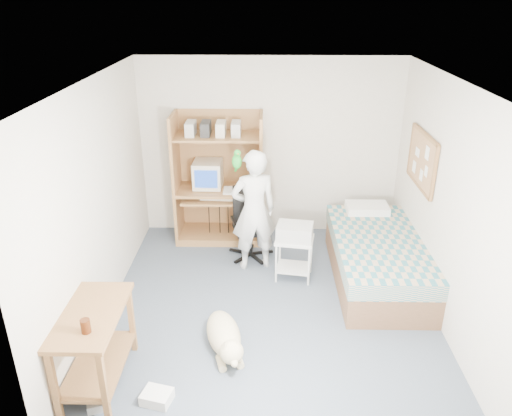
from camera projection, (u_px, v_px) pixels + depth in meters
The scene contains 21 objects.
floor at pixel (270, 307), 5.63m from camera, with size 4.00×4.00×0.00m, color #475161.
wall_back at pixel (270, 148), 6.96m from camera, with size 3.60×0.02×2.50m, color beige.
wall_right at pixel (447, 207), 5.10m from camera, with size 0.02×4.00×2.50m, color beige.
wall_left at pixel (97, 204), 5.16m from camera, with size 0.02×4.00×2.50m, color beige.
ceiling at pixel (273, 82), 4.62m from camera, with size 3.60×4.00×0.02m, color white.
computer_hutch at pixel (219, 183), 6.90m from camera, with size 1.20×0.63×1.80m.
bed at pixel (377, 258), 6.06m from camera, with size 1.02×2.02×0.66m.
side_desk at pixel (94, 338), 4.36m from camera, with size 0.50×1.00×0.75m.
corkboard at pixel (422, 160), 5.84m from camera, with size 0.04×0.94×0.66m.
office_chair at pixel (250, 232), 6.60m from camera, with size 0.53×0.53×0.94m.
person at pixel (254, 211), 6.15m from camera, with size 0.57×0.37×1.56m, color silver.
parrot at pixel (237, 160), 5.90m from camera, with size 0.11×0.20×0.32m.
dog at pixel (225, 336), 4.90m from camera, with size 0.49×0.97×0.37m.
printer_cart at pixel (294, 252), 6.07m from camera, with size 0.50×0.43×0.54m.
printer at pixel (295, 232), 5.96m from camera, with size 0.42×0.32×0.18m, color #B0B0AB.
crt_monitor at pixel (208, 174), 6.86m from camera, with size 0.39×0.42×0.36m.
keyboard at pixel (217, 198), 6.82m from camera, with size 0.45×0.16×0.03m, color beige.
pencil_cup at pixel (241, 186), 6.82m from camera, with size 0.08×0.08×0.12m, color gold.
drink_glass at pixel (86, 326), 4.00m from camera, with size 0.08×0.08×0.12m, color #3C1909.
floor_box_a at pixel (157, 397), 4.32m from camera, with size 0.25×0.20×0.10m, color silver.
floor_box_b at pixel (98, 401), 4.29m from camera, with size 0.18×0.22×0.08m, color #A4A49F.
Camera 1 is at (-0.07, -4.70, 3.30)m, focal length 35.00 mm.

